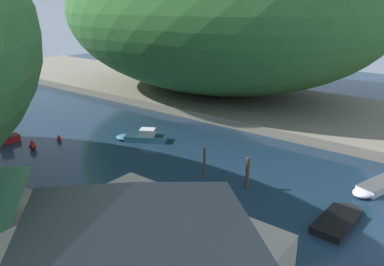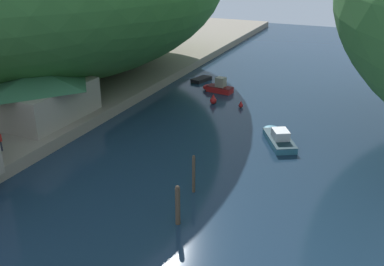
{
  "view_description": "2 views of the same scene",
  "coord_description": "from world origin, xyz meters",
  "px_view_note": "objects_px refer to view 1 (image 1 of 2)",
  "views": [
    {
      "loc": [
        -24.44,
        -0.61,
        14.91
      ],
      "look_at": [
        2.47,
        20.11,
        2.94
      ],
      "focal_mm": 35.0,
      "sensor_mm": 36.0,
      "label": 1
    },
    {
      "loc": [
        10.94,
        -7.35,
        16.06
      ],
      "look_at": [
        -1.88,
        21.42,
        2.51
      ],
      "focal_mm": 40.0,
      "sensor_mm": 36.0,
      "label": 2
    }
  ],
  "objects_px": {
    "person_by_boathouse": "(60,261)",
    "boat_far_upstream": "(340,218)",
    "boat_moored_right": "(142,137)",
    "boat_white_cruiser": "(375,187)",
    "channel_buoy_near": "(33,146)",
    "boat_cabin_cruiser": "(1,139)",
    "channel_buoy_far": "(59,138)"
  },
  "relations": [
    {
      "from": "person_by_boathouse",
      "to": "boat_far_upstream",
      "type": "bearing_deg",
      "value": -108.57
    },
    {
      "from": "boat_far_upstream",
      "to": "boat_moored_right",
      "type": "height_order",
      "value": "boat_moored_right"
    },
    {
      "from": "boat_white_cruiser",
      "to": "boat_far_upstream",
      "type": "distance_m",
      "value": 6.54
    },
    {
      "from": "channel_buoy_near",
      "to": "boat_cabin_cruiser",
      "type": "bearing_deg",
      "value": 105.27
    },
    {
      "from": "channel_buoy_far",
      "to": "person_by_boathouse",
      "type": "bearing_deg",
      "value": -123.25
    },
    {
      "from": "channel_buoy_far",
      "to": "person_by_boathouse",
      "type": "xyz_separation_m",
      "value": [
        -13.56,
        -20.67,
        1.75
      ]
    },
    {
      "from": "boat_far_upstream",
      "to": "boat_moored_right",
      "type": "bearing_deg",
      "value": 175.51
    },
    {
      "from": "person_by_boathouse",
      "to": "boat_white_cruiser",
      "type": "bearing_deg",
      "value": -102.59
    },
    {
      "from": "boat_cabin_cruiser",
      "to": "boat_moored_right",
      "type": "relative_size",
      "value": 0.67
    },
    {
      "from": "boat_far_upstream",
      "to": "person_by_boathouse",
      "type": "xyz_separation_m",
      "value": [
        -16.19,
        9.64,
        1.79
      ]
    },
    {
      "from": "boat_white_cruiser",
      "to": "boat_far_upstream",
      "type": "height_order",
      "value": "boat_white_cruiser"
    },
    {
      "from": "boat_white_cruiser",
      "to": "channel_buoy_far",
      "type": "bearing_deg",
      "value": 34.85
    },
    {
      "from": "person_by_boathouse",
      "to": "boat_cabin_cruiser",
      "type": "bearing_deg",
      "value": -7.83
    },
    {
      "from": "boat_far_upstream",
      "to": "boat_cabin_cruiser",
      "type": "distance_m",
      "value": 35.36
    },
    {
      "from": "boat_white_cruiser",
      "to": "boat_moored_right",
      "type": "relative_size",
      "value": 0.94
    },
    {
      "from": "boat_white_cruiser",
      "to": "person_by_boathouse",
      "type": "bearing_deg",
      "value": 83.73
    },
    {
      "from": "channel_buoy_near",
      "to": "boat_white_cruiser",
      "type": "bearing_deg",
      "value": -68.31
    },
    {
      "from": "boat_cabin_cruiser",
      "to": "channel_buoy_near",
      "type": "relative_size",
      "value": 3.54
    },
    {
      "from": "boat_far_upstream",
      "to": "channel_buoy_near",
      "type": "relative_size",
      "value": 4.89
    },
    {
      "from": "boat_white_cruiser",
      "to": "channel_buoy_near",
      "type": "distance_m",
      "value": 33.44
    },
    {
      "from": "boat_cabin_cruiser",
      "to": "person_by_boathouse",
      "type": "distance_m",
      "value": 26.65
    },
    {
      "from": "boat_far_upstream",
      "to": "channel_buoy_far",
      "type": "xyz_separation_m",
      "value": [
        -2.64,
        30.32,
        0.04
      ]
    },
    {
      "from": "boat_far_upstream",
      "to": "channel_buoy_far",
      "type": "distance_m",
      "value": 30.43
    },
    {
      "from": "boat_cabin_cruiser",
      "to": "channel_buoy_near",
      "type": "xyz_separation_m",
      "value": [
        1.2,
        -4.41,
        -0.11
      ]
    },
    {
      "from": "boat_moored_right",
      "to": "channel_buoy_near",
      "type": "xyz_separation_m",
      "value": [
        -9.09,
        7.16,
        0.02
      ]
    },
    {
      "from": "channel_buoy_far",
      "to": "boat_moored_right",
      "type": "bearing_deg",
      "value": -51.05
    },
    {
      "from": "channel_buoy_near",
      "to": "channel_buoy_far",
      "type": "xyz_separation_m",
      "value": [
        3.24,
        0.08,
        -0.15
      ]
    },
    {
      "from": "boat_white_cruiser",
      "to": "channel_buoy_near",
      "type": "relative_size",
      "value": 5.0
    },
    {
      "from": "boat_white_cruiser",
      "to": "boat_moored_right",
      "type": "bearing_deg",
      "value": 26.31
    },
    {
      "from": "boat_white_cruiser",
      "to": "boat_cabin_cruiser",
      "type": "xyz_separation_m",
      "value": [
        -13.56,
        35.48,
        0.25
      ]
    },
    {
      "from": "channel_buoy_near",
      "to": "person_by_boathouse",
      "type": "bearing_deg",
      "value": -116.61
    },
    {
      "from": "boat_moored_right",
      "to": "channel_buoy_near",
      "type": "relative_size",
      "value": 5.3
    }
  ]
}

